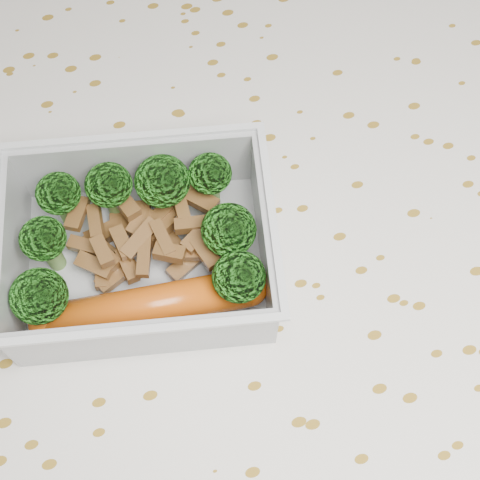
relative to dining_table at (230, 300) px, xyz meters
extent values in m
plane|color=olive|center=(0.00, 0.00, -0.67)|extent=(4.00, 4.00, 0.00)
cube|color=brown|center=(0.00, 0.00, 0.06)|extent=(1.40, 0.90, 0.04)
cube|color=white|center=(0.00, 0.00, 0.09)|extent=(1.46, 0.96, 0.01)
cube|color=silver|center=(-0.06, 0.01, 0.09)|extent=(0.19, 0.16, 0.00)
cube|color=silver|center=(-0.05, 0.07, 0.12)|extent=(0.17, 0.03, 0.06)
cube|color=silver|center=(-0.07, -0.05, 0.12)|extent=(0.17, 0.03, 0.06)
cube|color=silver|center=(0.02, -0.01, 0.12)|extent=(0.03, 0.12, 0.06)
cube|color=silver|center=(-0.14, 0.02, 0.12)|extent=(0.03, 0.12, 0.06)
cube|color=silver|center=(-0.05, 0.07, 0.15)|extent=(0.18, 0.04, 0.00)
cube|color=silver|center=(-0.07, -0.06, 0.15)|extent=(0.18, 0.04, 0.00)
cube|color=silver|center=(0.03, -0.01, 0.15)|extent=(0.03, 0.13, 0.00)
cylinder|color=#608C3F|center=(-0.10, 0.06, 0.11)|extent=(0.01, 0.01, 0.03)
ellipsoid|color=#28841D|center=(-0.10, 0.06, 0.13)|extent=(0.03, 0.03, 0.03)
cylinder|color=#608C3F|center=(-0.07, 0.05, 0.11)|extent=(0.01, 0.01, 0.03)
ellipsoid|color=#28841D|center=(-0.07, 0.05, 0.13)|extent=(0.03, 0.03, 0.03)
cylinder|color=#608C3F|center=(-0.03, 0.05, 0.11)|extent=(0.01, 0.01, 0.02)
ellipsoid|color=#28841D|center=(-0.03, 0.05, 0.13)|extent=(0.04, 0.04, 0.03)
cylinder|color=#608C3F|center=(0.00, 0.04, 0.11)|extent=(0.01, 0.01, 0.03)
ellipsoid|color=#28841D|center=(0.00, 0.04, 0.13)|extent=(0.03, 0.03, 0.03)
cylinder|color=#608C3F|center=(-0.12, 0.03, 0.11)|extent=(0.01, 0.01, 0.03)
ellipsoid|color=#28841D|center=(-0.12, 0.03, 0.13)|extent=(0.03, 0.03, 0.03)
cylinder|color=#608C3F|center=(0.00, 0.00, 0.11)|extent=(0.01, 0.01, 0.03)
ellipsoid|color=#28841D|center=(0.00, 0.00, 0.13)|extent=(0.04, 0.04, 0.03)
cylinder|color=#608C3F|center=(-0.12, -0.01, 0.11)|extent=(0.01, 0.01, 0.03)
ellipsoid|color=#28841D|center=(-0.12, -0.01, 0.13)|extent=(0.04, 0.04, 0.03)
cylinder|color=#608C3F|center=(0.00, -0.03, 0.11)|extent=(0.01, 0.01, 0.03)
ellipsoid|color=#28841D|center=(0.00, -0.03, 0.13)|extent=(0.03, 0.03, 0.03)
cube|color=brown|center=(-0.04, 0.03, 0.11)|extent=(0.03, 0.03, 0.01)
cube|color=brown|center=(-0.02, 0.00, 0.12)|extent=(0.02, 0.03, 0.01)
cube|color=brown|center=(-0.08, 0.04, 0.12)|extent=(0.01, 0.02, 0.01)
cube|color=brown|center=(-0.04, 0.00, 0.12)|extent=(0.02, 0.02, 0.01)
cube|color=brown|center=(-0.09, 0.01, 0.11)|extent=(0.03, 0.03, 0.01)
cube|color=brown|center=(-0.08, 0.01, 0.12)|extent=(0.01, 0.02, 0.01)
cube|color=brown|center=(-0.02, 0.00, 0.11)|extent=(0.02, 0.02, 0.01)
cube|color=brown|center=(-0.02, 0.02, 0.12)|extent=(0.03, 0.01, 0.01)
cube|color=brown|center=(-0.06, 0.02, 0.12)|extent=(0.03, 0.03, 0.01)
cube|color=brown|center=(-0.08, 0.02, 0.11)|extent=(0.02, 0.03, 0.01)
cube|color=brown|center=(-0.04, 0.02, 0.10)|extent=(0.02, 0.03, 0.01)
cube|color=brown|center=(-0.03, 0.00, 0.10)|extent=(0.03, 0.02, 0.01)
cube|color=brown|center=(-0.02, 0.03, 0.12)|extent=(0.01, 0.02, 0.01)
cube|color=brown|center=(-0.04, 0.01, 0.12)|extent=(0.01, 0.03, 0.01)
cube|color=brown|center=(-0.04, 0.03, 0.11)|extent=(0.03, 0.02, 0.01)
cube|color=brown|center=(-0.07, 0.00, 0.11)|extent=(0.01, 0.03, 0.01)
cube|color=brown|center=(-0.09, 0.03, 0.11)|extent=(0.03, 0.02, 0.01)
cube|color=brown|center=(-0.01, 0.04, 0.12)|extent=(0.03, 0.03, 0.01)
cube|color=brown|center=(-0.06, 0.04, 0.10)|extent=(0.03, 0.02, 0.01)
cube|color=brown|center=(-0.06, 0.05, 0.12)|extent=(0.02, 0.03, 0.01)
cube|color=brown|center=(-0.07, 0.02, 0.12)|extent=(0.01, 0.03, 0.01)
cube|color=brown|center=(-0.05, 0.03, 0.11)|extent=(0.02, 0.02, 0.01)
cube|color=brown|center=(-0.08, 0.04, 0.10)|extent=(0.03, 0.02, 0.01)
cube|color=brown|center=(-0.05, 0.03, 0.11)|extent=(0.02, 0.03, 0.01)
cube|color=brown|center=(-0.09, 0.05, 0.12)|extent=(0.02, 0.03, 0.01)
cube|color=brown|center=(-0.09, 0.01, 0.10)|extent=(0.03, 0.02, 0.01)
cube|color=brown|center=(-0.06, 0.00, 0.12)|extent=(0.02, 0.03, 0.01)
cube|color=brown|center=(-0.04, 0.02, 0.11)|extent=(0.03, 0.02, 0.01)
cube|color=brown|center=(-0.09, 0.01, 0.10)|extent=(0.01, 0.03, 0.01)
cube|color=brown|center=(-0.08, 0.00, 0.10)|extent=(0.03, 0.02, 0.01)
cube|color=brown|center=(-0.02, 0.01, 0.12)|extent=(0.02, 0.02, 0.01)
cube|color=brown|center=(-0.08, 0.03, 0.10)|extent=(0.03, 0.03, 0.01)
cylinder|color=#BD4D0E|center=(-0.06, -0.03, 0.11)|extent=(0.13, 0.04, 0.03)
sphere|color=#BD4D0E|center=(0.00, -0.03, 0.11)|extent=(0.03, 0.03, 0.03)
sphere|color=#BD4D0E|center=(-0.13, -0.02, 0.11)|extent=(0.03, 0.03, 0.03)
camera|label=1|loc=(-0.04, -0.19, 0.52)|focal=50.00mm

